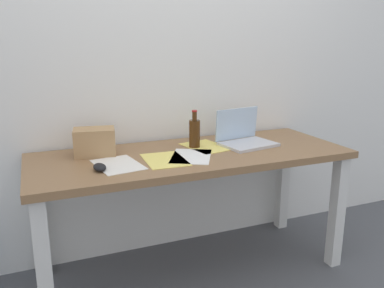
{
  "coord_description": "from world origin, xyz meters",
  "views": [
    {
      "loc": [
        -0.82,
        -2.01,
        1.36
      ],
      "look_at": [
        0.0,
        0.0,
        0.8
      ],
      "focal_mm": 36.82,
      "sensor_mm": 36.0,
      "label": 1
    }
  ],
  "objects_px": {
    "desk": "(192,169)",
    "cardboard_box": "(95,142)",
    "computer_mouse": "(100,167)",
    "beer_bottle": "(195,133)",
    "laptop_right": "(245,138)"
  },
  "relations": [
    {
      "from": "beer_bottle",
      "to": "cardboard_box",
      "type": "height_order",
      "value": "beer_bottle"
    },
    {
      "from": "laptop_right",
      "to": "computer_mouse",
      "type": "distance_m",
      "value": 0.93
    },
    {
      "from": "beer_bottle",
      "to": "desk",
      "type": "bearing_deg",
      "value": -119.79
    },
    {
      "from": "desk",
      "to": "beer_bottle",
      "type": "height_order",
      "value": "beer_bottle"
    },
    {
      "from": "desk",
      "to": "cardboard_box",
      "type": "xyz_separation_m",
      "value": [
        -0.52,
        0.15,
        0.18
      ]
    },
    {
      "from": "desk",
      "to": "cardboard_box",
      "type": "relative_size",
      "value": 8.16
    },
    {
      "from": "desk",
      "to": "computer_mouse",
      "type": "height_order",
      "value": "computer_mouse"
    },
    {
      "from": "cardboard_box",
      "to": "laptop_right",
      "type": "bearing_deg",
      "value": -6.95
    },
    {
      "from": "computer_mouse",
      "to": "cardboard_box",
      "type": "xyz_separation_m",
      "value": [
        0.02,
        0.29,
        0.06
      ]
    },
    {
      "from": "cardboard_box",
      "to": "computer_mouse",
      "type": "bearing_deg",
      "value": -94.51
    },
    {
      "from": "computer_mouse",
      "to": "laptop_right",
      "type": "bearing_deg",
      "value": 6.95
    },
    {
      "from": "beer_bottle",
      "to": "cardboard_box",
      "type": "xyz_separation_m",
      "value": [
        -0.58,
        0.06,
        -0.01
      ]
    },
    {
      "from": "computer_mouse",
      "to": "cardboard_box",
      "type": "height_order",
      "value": "cardboard_box"
    },
    {
      "from": "beer_bottle",
      "to": "computer_mouse",
      "type": "relative_size",
      "value": 2.25
    },
    {
      "from": "laptop_right",
      "to": "beer_bottle",
      "type": "relative_size",
      "value": 1.56
    }
  ]
}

